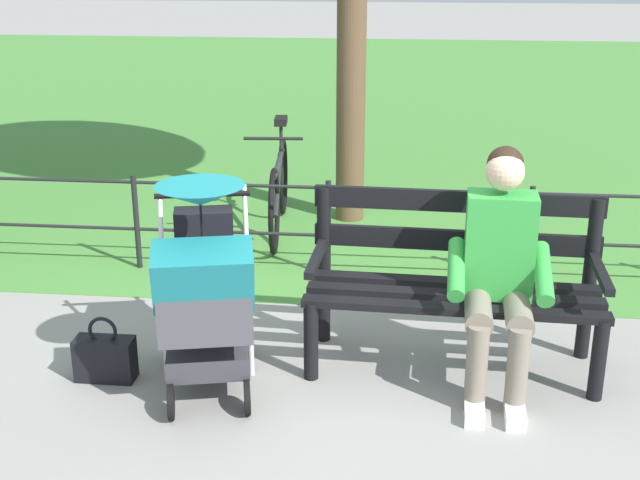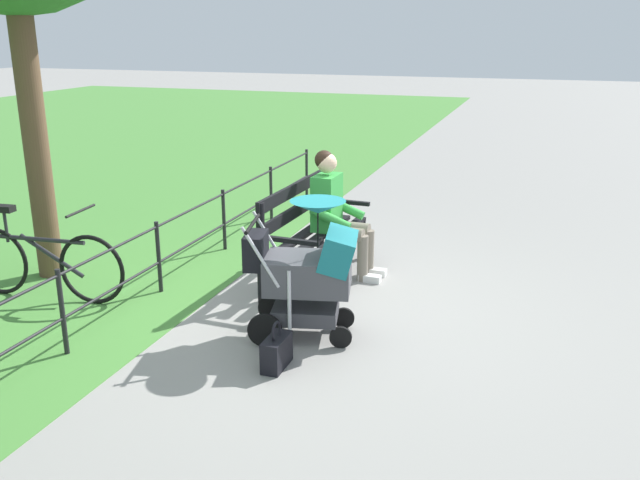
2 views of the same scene
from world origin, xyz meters
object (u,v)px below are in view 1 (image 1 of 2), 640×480
park_bench (454,275)px  handbag (105,358)px  stroller (205,286)px  bicycle (279,188)px  person_on_bench (500,265)px

park_bench → handbag: park_bench is taller
stroller → bicycle: (0.01, -2.61, -0.23)m
person_on_bench → stroller: 1.52m
handbag → stroller: bearing=175.2°
stroller → handbag: 0.75m
park_bench → stroller: bearing=19.5°
park_bench → handbag: size_ratio=4.38×
person_on_bench → stroller: bearing=8.9°
person_on_bench → handbag: bearing=5.1°
bicycle → person_on_bench: bearing=122.6°
park_bench → handbag: bearing=12.3°
stroller → person_on_bench: bearing=-171.1°
stroller → park_bench: bearing=-160.5°
park_bench → bicycle: 2.52m
stroller → bicycle: size_ratio=0.69×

